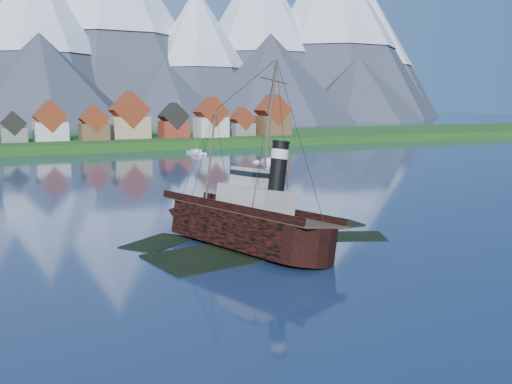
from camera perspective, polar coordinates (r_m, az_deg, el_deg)
name	(u,v)px	position (r m, az deg, el deg)	size (l,w,h in m)	color
ground	(252,246)	(63.84, -0.37, -5.39)	(1400.00, 1400.00, 0.00)	#1B2B4C
shoal	(258,243)	(66.56, 0.19, -5.11)	(31.71, 21.24, 1.14)	black
shore_bank	(52,146)	(227.67, -19.76, 4.36)	(600.00, 80.00, 3.20)	#1D4814
seawall	(67,154)	(190.12, -18.34, 3.65)	(600.00, 2.50, 2.00)	#3F3D38
tugboat_wreck	(237,220)	(64.12, -1.96, -2.82)	(6.36, 27.40, 21.71)	black
sailboat_d	(268,162)	(151.39, 1.19, 2.98)	(4.77, 9.21, 12.22)	white
sailboat_e	(196,153)	(180.58, -5.99, 3.88)	(2.81, 10.56, 12.20)	white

